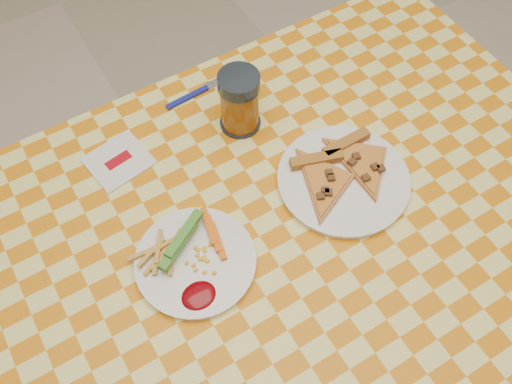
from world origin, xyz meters
TOP-DOWN VIEW (x-y plane):
  - ground at (0.00, 0.00)m, footprint 8.00×8.00m
  - table at (0.00, 0.00)m, footprint 1.28×0.88m
  - plate_left at (-0.18, 0.01)m, footprint 0.24×0.24m
  - plate_right at (0.15, 0.02)m, footprint 0.27×0.27m
  - fries_veggies at (-0.19, 0.03)m, footprint 0.19×0.17m
  - pizza_slices at (0.15, 0.03)m, footprint 0.25×0.23m
  - drink_glass at (0.05, 0.25)m, footprint 0.09×0.09m
  - napkin at (-0.20, 0.29)m, footprint 0.13×0.12m
  - fork at (0.01, 0.37)m, footprint 0.15×0.03m

SIDE VIEW (x-z plane):
  - ground at x=0.00m, z-range 0.00..0.00m
  - table at x=0.00m, z-range 0.30..1.06m
  - napkin at x=-0.20m, z-range 0.76..0.76m
  - fork at x=0.01m, z-range 0.76..0.76m
  - plate_left at x=-0.18m, z-range 0.76..0.77m
  - plate_right at x=0.15m, z-range 0.76..0.77m
  - pizza_slices at x=0.15m, z-range 0.76..0.79m
  - fries_veggies at x=-0.19m, z-range 0.76..0.80m
  - drink_glass at x=0.05m, z-range 0.75..0.89m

